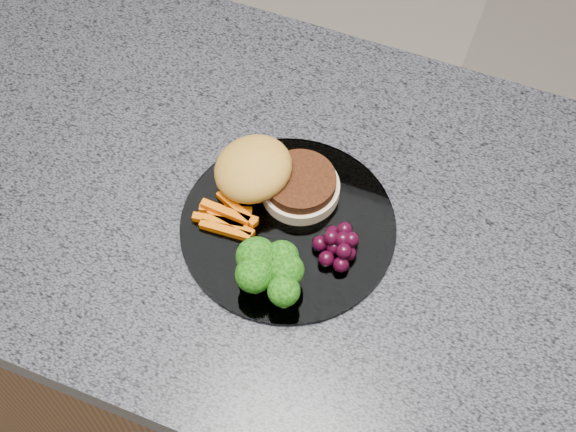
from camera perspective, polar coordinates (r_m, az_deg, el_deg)
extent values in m
cube|color=brown|center=(1.39, 2.88, -10.72)|extent=(1.20, 0.60, 0.86)
cube|color=#4B4C55|center=(0.99, 4.00, -1.32)|extent=(1.20, 0.60, 0.04)
cylinder|color=white|center=(0.96, 0.00, -0.72)|extent=(0.26, 0.26, 0.01)
cylinder|color=beige|center=(0.98, 0.87, 1.96)|extent=(0.12, 0.12, 0.02)
cylinder|color=#411B0C|center=(0.96, 0.89, 2.48)|extent=(0.11, 0.11, 0.01)
ellipsoid|color=#AE7B2B|center=(0.97, -2.50, 3.13)|extent=(0.12, 0.12, 0.05)
cube|color=#D95D03|center=(0.97, -3.93, 0.16)|extent=(0.06, 0.01, 0.01)
cube|color=#D95D03|center=(0.96, -4.08, -0.49)|extent=(0.06, 0.02, 0.01)
cube|color=#D95D03|center=(0.96, -4.96, -0.35)|extent=(0.06, 0.02, 0.01)
cube|color=#D95D03|center=(0.96, -3.65, 0.52)|extent=(0.06, 0.03, 0.01)
cube|color=#D95D03|center=(0.96, -4.46, 0.29)|extent=(0.06, 0.01, 0.01)
cube|color=#D95D03|center=(0.95, -4.48, -1.03)|extent=(0.06, 0.01, 0.01)
cube|color=#D95D03|center=(0.97, -4.45, 0.42)|extent=(0.06, 0.03, 0.01)
cylinder|color=olive|center=(0.92, -2.20, -3.69)|extent=(0.02, 0.02, 0.02)
ellipsoid|color=#0B3206|center=(0.90, -2.25, -2.93)|extent=(0.05, 0.05, 0.04)
cylinder|color=olive|center=(0.91, -0.13, -4.54)|extent=(0.01, 0.01, 0.02)
ellipsoid|color=#0B3206|center=(0.89, -0.13, -3.86)|extent=(0.04, 0.04, 0.04)
cylinder|color=olive|center=(0.91, -2.37, -4.87)|extent=(0.02, 0.02, 0.02)
ellipsoid|color=#0B3206|center=(0.89, -2.43, -4.17)|extent=(0.04, 0.04, 0.04)
cylinder|color=olive|center=(0.90, -0.30, -5.96)|extent=(0.01, 0.01, 0.02)
ellipsoid|color=#0B3206|center=(0.88, -0.30, -5.35)|extent=(0.04, 0.04, 0.03)
cylinder|color=olive|center=(0.92, -0.43, -3.59)|extent=(0.01, 0.01, 0.02)
ellipsoid|color=#0B3206|center=(0.90, -0.44, -2.92)|extent=(0.04, 0.04, 0.04)
sphere|color=black|center=(0.94, 3.29, -2.22)|extent=(0.02, 0.02, 0.02)
sphere|color=black|center=(0.93, 4.33, -2.63)|extent=(0.02, 0.02, 0.02)
sphere|color=black|center=(0.94, 4.49, -1.70)|extent=(0.02, 0.02, 0.02)
sphere|color=black|center=(0.94, 3.20, -1.25)|extent=(0.02, 0.02, 0.02)
sphere|color=black|center=(0.94, 2.30, -1.95)|extent=(0.02, 0.02, 0.02)
sphere|color=black|center=(0.93, 2.75, -3.04)|extent=(0.02, 0.02, 0.02)
sphere|color=black|center=(0.93, 3.78, -3.46)|extent=(0.02, 0.02, 0.02)
sphere|color=black|center=(0.93, 3.92, -1.65)|extent=(0.02, 0.02, 0.02)
sphere|color=black|center=(0.93, 3.11, -1.51)|extent=(0.02, 0.02, 0.02)
sphere|color=black|center=(0.92, 3.99, -2.49)|extent=(0.02, 0.02, 0.02)
sphere|color=black|center=(0.93, 4.05, -0.95)|extent=(0.02, 0.02, 0.02)
sphere|color=black|center=(0.93, 4.54, -1.65)|extent=(0.02, 0.02, 0.02)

